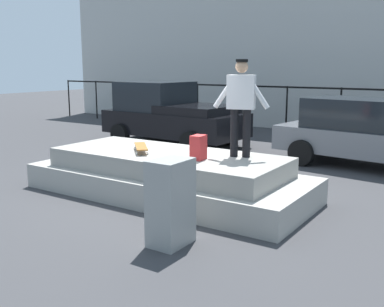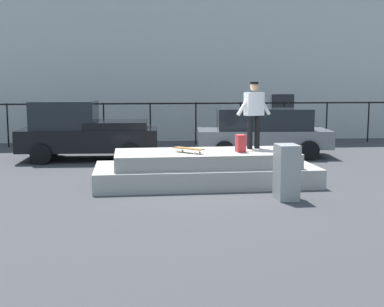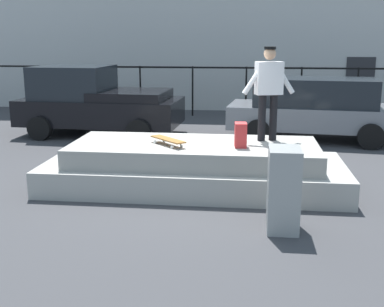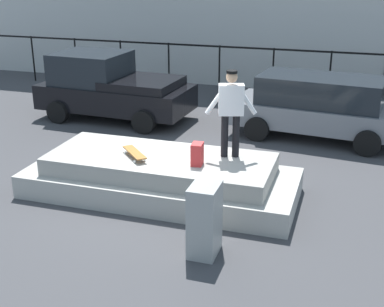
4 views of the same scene
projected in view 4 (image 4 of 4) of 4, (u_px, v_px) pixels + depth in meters
The scene contains 9 objects.
ground_plane at pixel (160, 191), 10.74m from camera, with size 60.00×60.00×0.00m, color #38383A.
concrete_ledge at pixel (161, 177), 10.49m from camera, with size 5.42×2.20×0.82m.
skateboarder at pixel (231, 107), 9.97m from camera, with size 0.98×0.39×1.71m.
skateboard at pixel (135, 153), 10.22m from camera, with size 0.72×0.74×0.12m.
backpack at pixel (197, 154), 9.82m from camera, with size 0.28×0.20×0.43m, color red.
car_black_pickup_near at pixel (111, 87), 15.33m from camera, with size 4.52×2.40×1.91m.
car_grey_hatchback_mid at pixel (319, 105), 13.66m from camera, with size 4.62×2.43×1.64m.
utility_box at pixel (205, 220), 8.28m from camera, with size 0.44×0.60×1.19m, color gray.
fence_row at pixel (246, 62), 17.62m from camera, with size 24.06×0.06×1.71m.
Camera 4 is at (3.58, -9.13, 4.48)m, focal length 48.99 mm.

